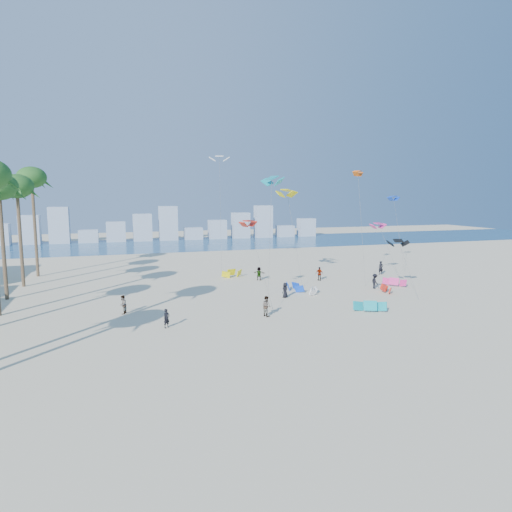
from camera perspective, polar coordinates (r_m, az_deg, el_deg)
name	(u,v)px	position (r m, az deg, el deg)	size (l,w,h in m)	color
ground	(284,347)	(33.05, 3.60, -11.58)	(220.00, 220.00, 0.00)	beige
ocean	(168,244)	(102.25, -11.27, 1.46)	(220.00, 220.00, 0.00)	navy
kitesurfer_near	(167,318)	(38.01, -11.41, -7.86)	(0.59, 0.39, 1.62)	black
kitesurfer_mid	(266,306)	(40.78, 1.33, -6.44)	(0.91, 0.71, 1.87)	gray
kitesurfers_far	(293,281)	(53.22, 4.75, -3.17)	(35.65, 13.22, 1.88)	black
grounded_kites	(324,287)	(51.95, 8.76, -3.97)	(20.33, 24.02, 1.00)	silver
flying_kites	(307,190)	(57.45, 6.56, 8.37)	(30.42, 27.20, 17.19)	red
distant_skyline	(158,228)	(111.77, -12.51, 3.54)	(85.00, 3.00, 8.40)	#9EADBF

